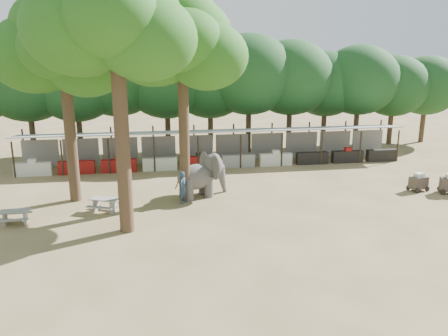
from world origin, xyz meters
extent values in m
plane|color=brown|center=(0.00, 0.00, 0.00)|extent=(100.00, 100.00, 0.00)
cube|color=#9D9FA4|center=(0.00, 14.00, 2.50)|extent=(28.00, 2.99, 0.39)
cylinder|color=#2D2319|center=(-12.60, 12.65, 1.20)|extent=(0.12, 0.12, 2.40)
cylinder|color=#2D2319|center=(-12.60, 15.35, 1.40)|extent=(0.12, 0.12, 2.80)
cube|color=silver|center=(-12.60, 12.90, 0.45)|extent=(2.38, 0.50, 0.90)
cube|color=gray|center=(-12.60, 15.30, 1.00)|extent=(2.52, 0.12, 2.00)
cylinder|color=#2D2319|center=(-9.80, 12.65, 1.20)|extent=(0.12, 0.12, 2.40)
cylinder|color=#2D2319|center=(-9.80, 15.35, 1.40)|extent=(0.12, 0.12, 2.80)
cube|color=maroon|center=(-9.80, 12.90, 0.45)|extent=(2.38, 0.50, 0.90)
cube|color=gray|center=(-9.80, 15.30, 1.00)|extent=(2.52, 0.12, 2.00)
cylinder|color=#2D2319|center=(-7.00, 12.65, 1.20)|extent=(0.12, 0.12, 2.40)
cylinder|color=#2D2319|center=(-7.00, 15.35, 1.40)|extent=(0.12, 0.12, 2.80)
cube|color=maroon|center=(-7.00, 12.90, 0.45)|extent=(2.38, 0.50, 0.90)
cube|color=gray|center=(-7.00, 15.30, 1.00)|extent=(2.52, 0.12, 2.00)
cylinder|color=#2D2319|center=(-4.20, 12.65, 1.20)|extent=(0.12, 0.12, 2.40)
cylinder|color=#2D2319|center=(-4.20, 15.35, 1.40)|extent=(0.12, 0.12, 2.80)
cube|color=silver|center=(-4.20, 12.90, 0.45)|extent=(2.38, 0.50, 0.90)
cube|color=gray|center=(-4.20, 15.30, 1.00)|extent=(2.52, 0.12, 2.00)
cylinder|color=#2D2319|center=(-1.40, 12.65, 1.20)|extent=(0.12, 0.12, 2.40)
cylinder|color=#2D2319|center=(-1.40, 15.35, 1.40)|extent=(0.12, 0.12, 2.80)
cube|color=maroon|center=(-1.40, 12.90, 0.45)|extent=(2.38, 0.50, 0.90)
cube|color=gray|center=(-1.40, 15.30, 1.00)|extent=(2.52, 0.12, 2.00)
cylinder|color=#2D2319|center=(1.40, 12.65, 1.20)|extent=(0.12, 0.12, 2.40)
cylinder|color=#2D2319|center=(1.40, 15.35, 1.40)|extent=(0.12, 0.12, 2.80)
cube|color=gray|center=(1.40, 12.90, 0.45)|extent=(2.38, 0.50, 0.90)
cube|color=gray|center=(1.40, 15.30, 1.00)|extent=(2.52, 0.12, 2.00)
cylinder|color=#2D2319|center=(4.20, 12.65, 1.20)|extent=(0.12, 0.12, 2.40)
cylinder|color=#2D2319|center=(4.20, 15.35, 1.40)|extent=(0.12, 0.12, 2.80)
cube|color=silver|center=(4.20, 12.90, 0.45)|extent=(2.38, 0.50, 0.90)
cube|color=gray|center=(4.20, 15.30, 1.00)|extent=(2.52, 0.12, 2.00)
cylinder|color=#2D2319|center=(7.00, 12.65, 1.20)|extent=(0.12, 0.12, 2.40)
cylinder|color=#2D2319|center=(7.00, 15.35, 1.40)|extent=(0.12, 0.12, 2.80)
cube|color=black|center=(7.00, 12.90, 0.45)|extent=(2.38, 0.50, 0.90)
cube|color=gray|center=(7.00, 15.30, 1.00)|extent=(2.52, 0.12, 2.00)
cylinder|color=#2D2319|center=(9.80, 12.65, 1.20)|extent=(0.12, 0.12, 2.40)
cylinder|color=#2D2319|center=(9.80, 15.35, 1.40)|extent=(0.12, 0.12, 2.80)
cube|color=black|center=(9.80, 12.90, 0.45)|extent=(2.38, 0.50, 0.90)
cube|color=gray|center=(9.80, 15.30, 1.00)|extent=(2.52, 0.12, 2.00)
cylinder|color=#2D2319|center=(12.60, 12.65, 1.20)|extent=(0.12, 0.12, 2.40)
cylinder|color=#2D2319|center=(12.60, 15.35, 1.40)|extent=(0.12, 0.12, 2.80)
cube|color=black|center=(12.60, 12.90, 0.45)|extent=(2.38, 0.50, 0.90)
cube|color=gray|center=(12.60, 15.30, 1.00)|extent=(2.52, 0.12, 2.00)
cylinder|color=#332316|center=(-9.00, 7.00, 4.60)|extent=(0.60, 0.60, 9.20)
cone|color=#332316|center=(-9.00, 7.00, 9.20)|extent=(0.57, 0.57, 2.88)
ellipsoid|color=#1A4E16|center=(-10.40, 7.30, 7.82)|extent=(4.80, 4.80, 3.94)
ellipsoid|color=#1A4E16|center=(-7.80, 6.40, 7.42)|extent=(4.20, 4.20, 3.44)
ellipsoid|color=#1A4E16|center=(-8.80, 8.10, 8.42)|extent=(5.20, 5.20, 4.26)
ellipsoid|color=#1A4E16|center=(-9.00, 5.70, 8.12)|extent=(3.80, 3.80, 3.12)
ellipsoid|color=#1A4E16|center=(-9.30, 7.20, 9.22)|extent=(4.40, 4.40, 3.61)
cylinder|color=#332316|center=(-6.00, 2.00, 5.20)|extent=(0.64, 0.64, 10.40)
ellipsoid|color=#1A4E16|center=(-7.40, 2.30, 8.84)|extent=(4.80, 4.80, 3.94)
ellipsoid|color=#1A4E16|center=(-4.80, 1.40, 8.44)|extent=(4.20, 4.20, 3.44)
ellipsoid|color=#1A4E16|center=(-5.80, 3.10, 9.44)|extent=(5.20, 5.20, 4.26)
ellipsoid|color=#1A4E16|center=(-6.00, 0.70, 9.14)|extent=(3.80, 3.80, 3.12)
cylinder|color=#332316|center=(-3.00, 6.00, 4.80)|extent=(0.56, 0.56, 9.60)
cone|color=#332316|center=(-3.00, 6.00, 9.60)|extent=(0.53, 0.53, 3.00)
ellipsoid|color=#1A4E16|center=(-4.40, 6.30, 8.16)|extent=(4.80, 4.80, 3.94)
ellipsoid|color=#1A4E16|center=(-1.80, 5.40, 7.76)|extent=(4.20, 4.20, 3.44)
ellipsoid|color=#1A4E16|center=(-2.80, 7.10, 8.76)|extent=(5.20, 5.20, 4.26)
ellipsoid|color=#1A4E16|center=(-3.00, 4.70, 8.46)|extent=(3.80, 3.80, 3.12)
ellipsoid|color=#1A4E16|center=(-3.30, 6.20, 9.56)|extent=(4.40, 4.40, 3.61)
cylinder|color=#332316|center=(-13.33, 19.00, 1.87)|extent=(0.44, 0.44, 3.74)
ellipsoid|color=#113316|center=(-13.33, 19.00, 5.53)|extent=(6.46, 5.95, 5.61)
cylinder|color=#332316|center=(-10.00, 19.00, 1.87)|extent=(0.44, 0.44, 3.74)
ellipsoid|color=#113316|center=(-10.00, 19.00, 5.53)|extent=(6.46, 5.95, 5.61)
cylinder|color=#332316|center=(-6.67, 19.00, 1.87)|extent=(0.44, 0.44, 3.74)
ellipsoid|color=#113316|center=(-6.67, 19.00, 5.53)|extent=(6.46, 5.95, 5.61)
cylinder|color=#332316|center=(-3.33, 19.00, 1.87)|extent=(0.44, 0.44, 3.74)
ellipsoid|color=#113316|center=(-3.33, 19.00, 5.53)|extent=(6.46, 5.95, 5.61)
cylinder|color=#332316|center=(0.00, 19.00, 1.87)|extent=(0.44, 0.44, 3.74)
ellipsoid|color=#113316|center=(0.00, 19.00, 5.53)|extent=(6.46, 5.95, 5.61)
cylinder|color=#332316|center=(3.33, 19.00, 1.87)|extent=(0.44, 0.44, 3.74)
ellipsoid|color=#113316|center=(3.33, 19.00, 5.53)|extent=(6.46, 5.95, 5.61)
cylinder|color=#332316|center=(6.67, 19.00, 1.87)|extent=(0.44, 0.44, 3.74)
ellipsoid|color=#113316|center=(6.67, 19.00, 5.53)|extent=(6.46, 5.95, 5.61)
cylinder|color=#332316|center=(10.00, 19.00, 1.87)|extent=(0.44, 0.44, 3.74)
ellipsoid|color=#113316|center=(10.00, 19.00, 5.53)|extent=(6.46, 5.95, 5.61)
cylinder|color=#332316|center=(13.33, 19.00, 1.87)|extent=(0.44, 0.44, 3.74)
ellipsoid|color=#113316|center=(13.33, 19.00, 5.53)|extent=(6.46, 5.95, 5.61)
cylinder|color=#332316|center=(16.67, 19.00, 1.87)|extent=(0.44, 0.44, 3.74)
ellipsoid|color=#113316|center=(16.67, 19.00, 5.53)|extent=(6.46, 5.95, 5.61)
cylinder|color=#332316|center=(20.00, 19.00, 1.87)|extent=(0.44, 0.44, 3.74)
ellipsoid|color=#113316|center=(20.00, 19.00, 5.53)|extent=(6.46, 5.95, 5.61)
ellipsoid|color=#444142|center=(-2.34, 6.50, 1.17)|extent=(2.56, 2.01, 1.45)
cylinder|color=#444142|center=(-2.80, 5.96, 0.61)|extent=(0.66, 0.66, 1.22)
cylinder|color=#444142|center=(-3.04, 6.61, 0.61)|extent=(0.66, 0.66, 1.22)
cylinder|color=#444142|center=(-1.64, 6.39, 0.61)|extent=(0.66, 0.66, 1.22)
cylinder|color=#444142|center=(-1.88, 7.03, 0.61)|extent=(0.66, 0.66, 1.22)
ellipsoid|color=#444142|center=(-1.34, 6.86, 1.69)|extent=(1.51, 1.37, 1.35)
ellipsoid|color=#444142|center=(-1.31, 6.18, 1.73)|extent=(0.58, 1.11, 1.38)
ellipsoid|color=#444142|center=(-1.76, 7.41, 1.73)|extent=(0.58, 1.11, 1.38)
cone|color=#444142|center=(-0.72, 7.09, 0.76)|extent=(0.71, 0.71, 1.52)
imported|color=#26384C|center=(-3.15, 5.50, 0.89)|extent=(0.71, 0.77, 1.78)
cube|color=gray|center=(-11.27, 3.77, 0.65)|extent=(1.38, 0.69, 0.05)
cube|color=gray|center=(-11.71, 3.75, 0.31)|extent=(0.12, 0.54, 0.63)
cube|color=gray|center=(-10.82, 3.79, 0.31)|extent=(0.12, 0.54, 0.63)
cube|color=gray|center=(-11.24, 3.28, 0.38)|extent=(1.36, 0.29, 0.04)
cube|color=gray|center=(-11.29, 4.27, 0.38)|extent=(1.36, 0.29, 0.04)
cube|color=gray|center=(-7.23, 4.81, 0.68)|extent=(1.57, 1.20, 0.06)
cube|color=gray|center=(-7.66, 5.01, 0.33)|extent=(0.33, 0.56, 0.67)
cube|color=gray|center=(-6.80, 4.61, 0.33)|extent=(0.33, 0.56, 0.67)
cube|color=gray|center=(-7.45, 4.33, 0.40)|extent=(1.39, 0.82, 0.05)
cube|color=gray|center=(-7.01, 5.28, 0.40)|extent=(1.39, 0.82, 0.05)
cylinder|color=black|center=(11.69, 4.40, 0.17)|extent=(0.33, 0.20, 0.33)
cylinder|color=black|center=(11.99, 5.07, 0.17)|extent=(0.33, 0.20, 0.33)
cube|color=#392E27|center=(10.76, 5.40, 0.51)|extent=(1.13, 0.83, 0.71)
cylinder|color=black|center=(10.45, 4.98, 0.15)|extent=(0.31, 0.13, 0.30)
cylinder|color=black|center=(11.24, 5.18, 0.15)|extent=(0.31, 0.13, 0.30)
cylinder|color=black|center=(10.29, 5.63, 0.15)|extent=(0.31, 0.13, 0.30)
cylinder|color=black|center=(11.08, 5.82, 0.15)|extent=(0.31, 0.13, 0.30)
cube|color=silver|center=(10.76, 5.40, 0.96)|extent=(0.59, 0.51, 0.25)
camera|label=1|loc=(-4.81, -17.10, 7.67)|focal=35.00mm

